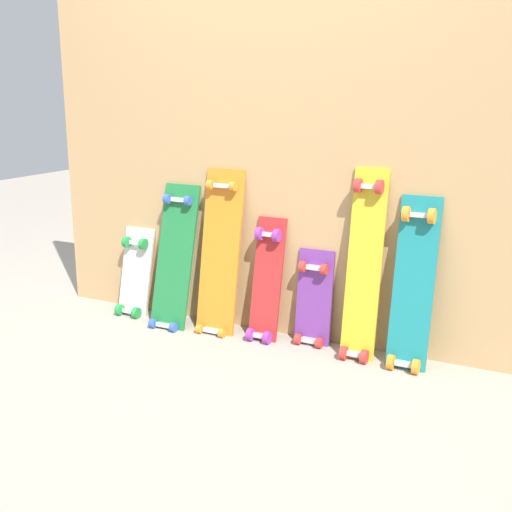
{
  "coord_description": "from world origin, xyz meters",
  "views": [
    {
      "loc": [
        1.51,
        -3.03,
        1.3
      ],
      "look_at": [
        0.0,
        -0.07,
        0.45
      ],
      "focal_mm": 46.63,
      "sensor_mm": 36.0,
      "label": 1
    }
  ],
  "objects": [
    {
      "name": "plywood_wall_panel",
      "position": [
        0.0,
        0.07,
        0.94
      ],
      "size": [
        2.68,
        0.04,
        1.87
      ],
      "primitive_type": "cube",
      "color": "tan",
      "rests_on": "ground"
    },
    {
      "name": "skateboard_red",
      "position": [
        0.04,
        -0.04,
        0.29
      ],
      "size": [
        0.16,
        0.21,
        0.7
      ],
      "color": "#B22626",
      "rests_on": "ground"
    },
    {
      "name": "skateboard_teal",
      "position": [
        0.81,
        -0.05,
        0.37
      ],
      "size": [
        0.19,
        0.23,
        0.87
      ],
      "color": "#197A7F",
      "rests_on": "ground"
    },
    {
      "name": "skateboard_orange",
      "position": [
        -0.23,
        -0.05,
        0.4
      ],
      "size": [
        0.23,
        0.23,
        0.95
      ],
      "color": "orange",
      "rests_on": "ground"
    },
    {
      "name": "skateboard_purple",
      "position": [
        0.3,
        0.0,
        0.21
      ],
      "size": [
        0.19,
        0.13,
        0.56
      ],
      "color": "#6B338C",
      "rests_on": "ground"
    },
    {
      "name": "skateboard_white",
      "position": [
        -0.81,
        -0.04,
        0.22
      ],
      "size": [
        0.19,
        0.2,
        0.57
      ],
      "color": "silver",
      "rests_on": "ground"
    },
    {
      "name": "skateboard_yellow",
      "position": [
        0.57,
        -0.04,
        0.43
      ],
      "size": [
        0.17,
        0.22,
        0.99
      ],
      "color": "gold",
      "rests_on": "ground"
    },
    {
      "name": "ground_plane",
      "position": [
        0.0,
        0.0,
        0.0
      ],
      "size": [
        12.0,
        12.0,
        0.0
      ],
      "primitive_type": "plane",
      "color": "#A89E8E"
    },
    {
      "name": "skateboard_green",
      "position": [
        -0.51,
        -0.07,
        0.35
      ],
      "size": [
        0.22,
        0.28,
        0.85
      ],
      "color": "#1E7238",
      "rests_on": "ground"
    }
  ]
}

